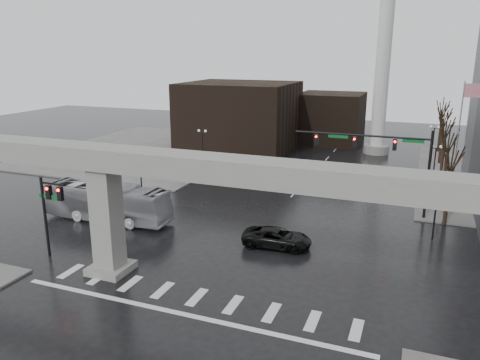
# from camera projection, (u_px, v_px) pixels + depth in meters

# --- Properties ---
(ground) EXTENTS (160.00, 160.00, 0.00)m
(ground) POSITION_uv_depth(u_px,v_px,m) (204.00, 290.00, 29.50)
(ground) COLOR black
(ground) RESTS_ON ground
(sidewalk_nw) EXTENTS (28.00, 36.00, 0.15)m
(sidewalk_nw) POSITION_uv_depth(u_px,v_px,m) (151.00, 150.00, 70.90)
(sidewalk_nw) COLOR slate
(sidewalk_nw) RESTS_ON ground
(elevated_guideway) EXTENTS (48.00, 2.60, 8.70)m
(elevated_guideway) POSITION_uv_depth(u_px,v_px,m) (221.00, 187.00, 27.22)
(elevated_guideway) COLOR gray
(elevated_guideway) RESTS_ON ground
(building_far_left) EXTENTS (16.00, 14.00, 10.00)m
(building_far_left) POSITION_uv_depth(u_px,v_px,m) (239.00, 116.00, 70.78)
(building_far_left) COLOR black
(building_far_left) RESTS_ON ground
(building_far_mid) EXTENTS (10.00, 10.00, 8.00)m
(building_far_mid) POSITION_uv_depth(u_px,v_px,m) (331.00, 118.00, 75.83)
(building_far_mid) COLOR black
(building_far_mid) RESTS_ON ground
(smokestack) EXTENTS (3.60, 3.60, 30.00)m
(smokestack) POSITION_uv_depth(u_px,v_px,m) (383.00, 60.00, 65.15)
(smokestack) COLOR silver
(smokestack) RESTS_ON ground
(signal_mast_arm) EXTENTS (12.12, 0.43, 8.00)m
(signal_mast_arm) POSITION_uv_depth(u_px,v_px,m) (385.00, 152.00, 41.68)
(signal_mast_arm) COLOR black
(signal_mast_arm) RESTS_ON ground
(signal_left_pole) EXTENTS (2.30, 0.30, 6.00)m
(signal_left_pole) POSITION_uv_depth(u_px,v_px,m) (50.00, 204.00, 33.14)
(signal_left_pole) COLOR black
(signal_left_pole) RESTS_ON ground
(flagpole_assembly) EXTENTS (2.06, 0.12, 12.00)m
(flagpole_assembly) POSITION_uv_depth(u_px,v_px,m) (462.00, 132.00, 41.90)
(flagpole_assembly) COLOR silver
(flagpole_assembly) RESTS_ON ground
(lamp_right_0) EXTENTS (1.22, 0.32, 5.11)m
(lamp_right_0) POSITION_uv_depth(u_px,v_px,m) (437.00, 198.00, 36.43)
(lamp_right_0) COLOR black
(lamp_right_0) RESTS_ON ground
(lamp_right_1) EXTENTS (1.22, 0.32, 5.11)m
(lamp_right_1) POSITION_uv_depth(u_px,v_px,m) (435.00, 160.00, 49.00)
(lamp_right_1) COLOR black
(lamp_right_1) RESTS_ON ground
(lamp_right_2) EXTENTS (1.22, 0.32, 5.11)m
(lamp_right_2) POSITION_uv_depth(u_px,v_px,m) (433.00, 138.00, 61.57)
(lamp_right_2) COLOR black
(lamp_right_2) RESTS_ON ground
(lamp_left_0) EXTENTS (1.22, 0.32, 5.11)m
(lamp_left_0) POSITION_uv_depth(u_px,v_px,m) (140.00, 168.00, 45.86)
(lamp_left_0) COLOR black
(lamp_left_0) RESTS_ON ground
(lamp_left_1) EXTENTS (1.22, 0.32, 5.11)m
(lamp_left_1) POSITION_uv_depth(u_px,v_px,m) (202.00, 143.00, 58.44)
(lamp_left_1) COLOR black
(lamp_left_1) RESTS_ON ground
(lamp_left_2) EXTENTS (1.22, 0.32, 5.11)m
(lamp_left_2) POSITION_uv_depth(u_px,v_px,m) (242.00, 126.00, 71.01)
(lamp_left_2) COLOR black
(lamp_left_2) RESTS_ON ground
(tree_right_0) EXTENTS (1.09, 1.58, 7.50)m
(tree_right_0) POSITION_uv_depth(u_px,v_px,m) (448.00, 194.00, 39.86)
(tree_right_0) COLOR black
(tree_right_0) RESTS_ON ground
(tree_right_1) EXTENTS (1.09, 1.61, 7.67)m
(tree_right_1) POSITION_uv_depth(u_px,v_px,m) (445.00, 171.00, 47.02)
(tree_right_1) COLOR black
(tree_right_1) RESTS_ON ground
(tree_right_2) EXTENTS (1.10, 1.63, 7.85)m
(tree_right_2) POSITION_uv_depth(u_px,v_px,m) (443.00, 155.00, 54.19)
(tree_right_2) COLOR black
(tree_right_2) RESTS_ON ground
(tree_right_3) EXTENTS (1.11, 1.66, 8.02)m
(tree_right_3) POSITION_uv_depth(u_px,v_px,m) (442.00, 142.00, 61.36)
(tree_right_3) COLOR black
(tree_right_3) RESTS_ON ground
(tree_right_4) EXTENTS (1.12, 1.69, 8.19)m
(tree_right_4) POSITION_uv_depth(u_px,v_px,m) (440.00, 132.00, 68.53)
(tree_right_4) COLOR black
(tree_right_4) RESTS_ON ground
(pickup_truck) EXTENTS (5.46, 2.85, 1.47)m
(pickup_truck) POSITION_uv_depth(u_px,v_px,m) (277.00, 238.00, 35.78)
(pickup_truck) COLOR black
(pickup_truck) RESTS_ON ground
(city_bus) EXTENTS (11.88, 2.91, 3.30)m
(city_bus) POSITION_uv_depth(u_px,v_px,m) (107.00, 202.00, 41.21)
(city_bus) COLOR #B6B6BB
(city_bus) RESTS_ON ground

